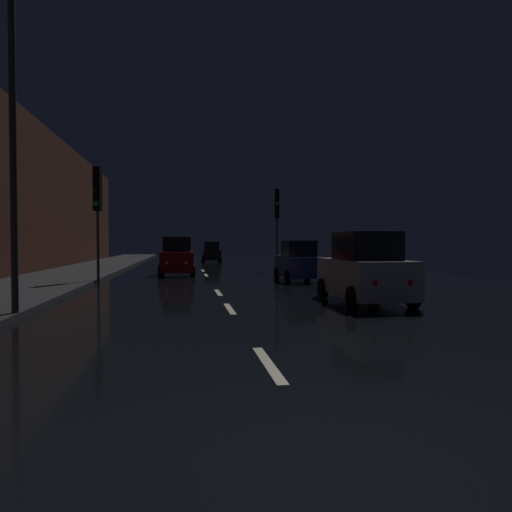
% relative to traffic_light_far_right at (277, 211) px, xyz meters
% --- Properties ---
extents(ground, '(26.74, 84.00, 0.02)m').
position_rel_traffic_light_far_right_xyz_m(ground, '(-4.87, -3.43, -3.89)').
color(ground, black).
extents(sidewalk_left, '(4.40, 84.00, 0.15)m').
position_rel_traffic_light_far_right_xyz_m(sidewalk_left, '(-12.04, -3.43, -3.80)').
color(sidewalk_left, '#28282B').
rests_on(sidewalk_left, ground).
extents(building_facade_left, '(0.80, 63.00, 8.78)m').
position_rel_traffic_light_far_right_xyz_m(building_facade_left, '(-14.64, -6.93, 0.51)').
color(building_facade_left, '#472319').
rests_on(building_facade_left, ground).
extents(lane_centerline, '(0.16, 26.53, 0.01)m').
position_rel_traffic_light_far_right_xyz_m(lane_centerline, '(-4.87, -12.77, -3.87)').
color(lane_centerline, beige).
rests_on(lane_centerline, ground).
extents(traffic_light_far_right, '(0.36, 0.48, 5.29)m').
position_rel_traffic_light_far_right_xyz_m(traffic_light_far_right, '(0.00, 0.00, 0.00)').
color(traffic_light_far_right, '#38383A').
rests_on(traffic_light_far_right, ground).
extents(traffic_light_far_left, '(0.37, 0.48, 5.04)m').
position_rel_traffic_light_far_right_xyz_m(traffic_light_far_left, '(-9.74, -9.81, -0.20)').
color(traffic_light_far_left, '#38383A').
rests_on(traffic_light_far_left, ground).
extents(streetlamp_overhead, '(1.70, 0.44, 8.18)m').
position_rel_traffic_light_far_right_xyz_m(streetlamp_overhead, '(-9.52, -19.90, 1.45)').
color(streetlamp_overhead, '#2D2D30').
rests_on(streetlamp_overhead, ground).
extents(car_approaching_headlights, '(1.91, 4.14, 2.09)m').
position_rel_traffic_light_far_right_xyz_m(car_approaching_headlights, '(-6.43, -4.36, -2.92)').
color(car_approaching_headlights, maroon).
rests_on(car_approaching_headlights, ground).
extents(car_parked_right_near, '(1.91, 4.14, 2.09)m').
position_rel_traffic_light_far_right_xyz_m(car_parked_right_near, '(-0.80, -18.02, -2.92)').
color(car_parked_right_near, '#A5A8AD').
rests_on(car_parked_right_near, ground).
extents(car_parked_right_far, '(1.71, 3.71, 1.87)m').
position_rel_traffic_light_far_right_xyz_m(car_parked_right_far, '(-0.80, -9.45, -3.02)').
color(car_parked_right_far, '#141E51').
rests_on(car_parked_right_far, ground).
extents(car_distant_taillights, '(1.70, 3.67, 1.85)m').
position_rel_traffic_light_far_right_xyz_m(car_distant_taillights, '(-3.53, 13.66, -3.03)').
color(car_distant_taillights, black).
rests_on(car_distant_taillights, ground).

